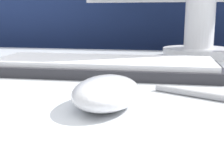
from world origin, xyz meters
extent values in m
cube|color=navy|center=(0.00, 0.57, 0.51)|extent=(5.00, 0.03, 1.02)
ellipsoid|color=silver|center=(-0.08, -0.11, 0.74)|extent=(0.07, 0.11, 0.03)
cube|color=#28282D|center=(-0.12, 0.08, 0.74)|extent=(0.38, 0.14, 0.02)
cube|color=white|center=(-0.12, 0.08, 0.75)|extent=(0.36, 0.13, 0.01)
cylinder|color=silver|center=(0.05, 0.32, 0.74)|extent=(0.16, 0.16, 0.02)
cylinder|color=silver|center=(0.05, 0.32, 0.81)|extent=(0.07, 0.07, 0.12)
cylinder|color=#99999E|center=(0.04, -0.07, 0.73)|extent=(0.14, 0.08, 0.01)
camera|label=1|loc=(-0.02, -0.43, 0.82)|focal=50.00mm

